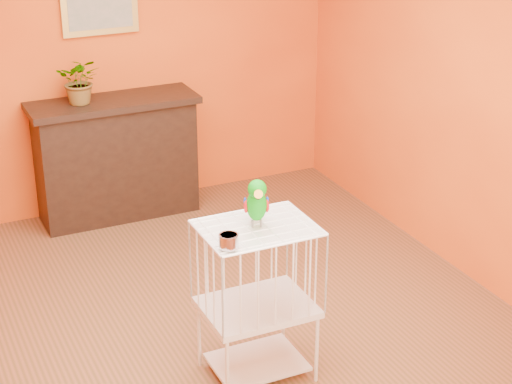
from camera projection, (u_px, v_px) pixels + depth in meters
ground at (211, 331)px, 5.61m from camera, size 4.50×4.50×0.00m
room_shell at (205, 99)px, 4.97m from camera, size 4.50×4.50×4.50m
console_cabinet at (116, 158)px, 7.07m from camera, size 1.37×0.49×1.01m
potted_plant at (80, 85)px, 6.74m from camera, size 0.46×0.48×0.29m
framed_picture at (99, 3)px, 6.75m from camera, size 0.62×0.04×0.50m
birdcage at (257, 300)px, 4.98m from camera, size 0.64×0.49×0.98m
feed_cup at (229, 241)px, 4.53m from camera, size 0.11×0.11×0.08m
parrot at (257, 202)px, 4.73m from camera, size 0.16×0.27×0.30m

